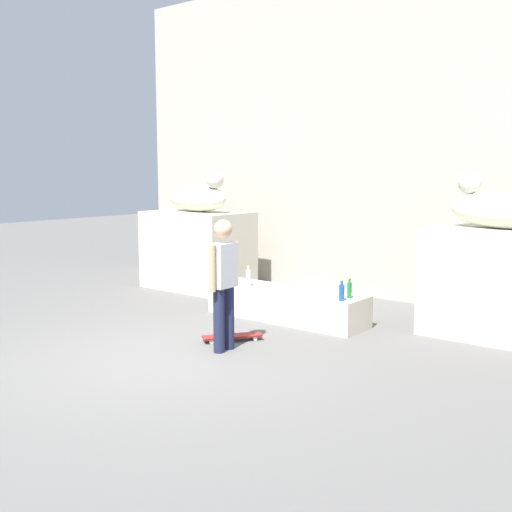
{
  "coord_description": "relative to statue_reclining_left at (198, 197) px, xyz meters",
  "views": [
    {
      "loc": [
        5.42,
        -4.86,
        2.27
      ],
      "look_at": [
        0.14,
        1.78,
        1.1
      ],
      "focal_mm": 43.4,
      "sensor_mm": 36.0,
      "label": 1
    }
  ],
  "objects": [
    {
      "name": "statue_reclining_right",
      "position": [
        5.69,
        0.01,
        0.0
      ],
      "size": [
        1.66,
        0.75,
        0.78
      ],
      "rotation": [
        0.0,
        0.0,
        3.02
      ],
      "color": "beige",
      "rests_on": "pedestal_right"
    },
    {
      "name": "ground_plane",
      "position": [
        2.85,
        -3.75,
        -1.77
      ],
      "size": [
        40.0,
        40.0,
        0.0
      ],
      "primitive_type": "plane",
      "color": "#605E5B"
    },
    {
      "name": "pedestal_left",
      "position": [
        -0.04,
        0.01,
        -1.03
      ],
      "size": [
        1.96,
        1.3,
        1.49
      ],
      "primitive_type": "cube",
      "color": "beige",
      "rests_on": "ground_plane"
    },
    {
      "name": "bottle_green",
      "position": [
        3.94,
        -1.05,
        -1.17
      ],
      "size": [
        0.07,
        0.07,
        0.3
      ],
      "color": "#1E722D",
      "rests_on": "ledge_block"
    },
    {
      "name": "skateboard",
      "position": [
        2.98,
        -2.48,
        -1.71
      ],
      "size": [
        0.63,
        0.77,
        0.08
      ],
      "rotation": [
        0.0,
        0.0,
        4.09
      ],
      "color": "maroon",
      "rests_on": "ground_plane"
    },
    {
      "name": "bottle_clear",
      "position": [
        2.23,
        -1.22,
        -1.16
      ],
      "size": [
        0.07,
        0.07,
        0.32
      ],
      "color": "silver",
      "rests_on": "ledge_block"
    },
    {
      "name": "facade_wall",
      "position": [
        2.85,
        1.58,
        1.15
      ],
      "size": [
        10.73,
        0.6,
        5.85
      ],
      "primitive_type": "cube",
      "color": "#B7AFA1",
      "rests_on": "ground_plane"
    },
    {
      "name": "statue_reclining_left",
      "position": [
        0.0,
        0.0,
        0.0
      ],
      "size": [
        1.67,
        0.79,
        0.78
      ],
      "rotation": [
        0.0,
        0.0,
        -0.15
      ],
      "color": "beige",
      "rests_on": "pedestal_left"
    },
    {
      "name": "ledge_block",
      "position": [
        2.85,
        -1.06,
        -1.53
      ],
      "size": [
        2.58,
        0.71,
        0.48
      ],
      "primitive_type": "cube",
      "color": "beige",
      "rests_on": "ground_plane"
    },
    {
      "name": "pedestal_right",
      "position": [
        5.73,
        0.01,
        -1.03
      ],
      "size": [
        1.96,
        1.3,
        1.49
      ],
      "primitive_type": "cube",
      "color": "beige",
      "rests_on": "ground_plane"
    },
    {
      "name": "bottle_blue",
      "position": [
        3.96,
        -1.28,
        -1.17
      ],
      "size": [
        0.08,
        0.08,
        0.3
      ],
      "color": "#194C99",
      "rests_on": "ledge_block"
    },
    {
      "name": "skater",
      "position": [
        3.19,
        -2.88,
        -0.85
      ],
      "size": [
        0.23,
        0.54,
        1.67
      ],
      "rotation": [
        0.0,
        0.0,
        4.76
      ],
      "color": "#1E233F",
      "rests_on": "ground_plane"
    }
  ]
}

